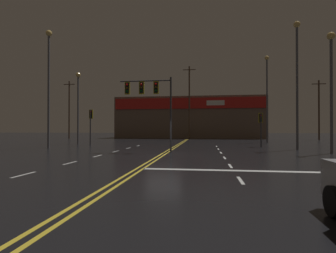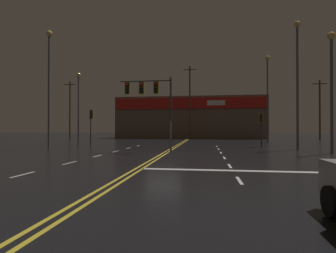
# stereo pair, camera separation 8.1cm
# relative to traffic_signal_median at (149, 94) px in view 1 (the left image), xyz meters

# --- Properties ---
(ground_plane) EXTENTS (200.00, 200.00, 0.00)m
(ground_plane) POSITION_rel_traffic_signal_median_xyz_m (1.38, -1.55, -4.56)
(ground_plane) COLOR black
(road_markings) EXTENTS (12.35, 60.00, 0.01)m
(road_markings) POSITION_rel_traffic_signal_median_xyz_m (2.06, -2.66, -4.56)
(road_markings) COLOR gold
(road_markings) RESTS_ON ground
(traffic_signal_median) EXTENTS (4.11, 0.36, 5.81)m
(traffic_signal_median) POSITION_rel_traffic_signal_median_xyz_m (0.00, 0.00, 0.00)
(traffic_signal_median) COLOR #38383D
(traffic_signal_median) RESTS_ON ground
(traffic_signal_corner_northeast) EXTENTS (0.42, 0.36, 3.40)m
(traffic_signal_corner_northeast) POSITION_rel_traffic_signal_median_xyz_m (9.90, 7.18, -2.06)
(traffic_signal_corner_northeast) COLOR #38383D
(traffic_signal_corner_northeast) RESTS_ON ground
(traffic_signal_corner_northwest) EXTENTS (0.42, 0.36, 3.92)m
(traffic_signal_corner_northwest) POSITION_rel_traffic_signal_median_xyz_m (-7.98, 7.10, -1.68)
(traffic_signal_corner_northwest) COLOR #38383D
(traffic_signal_corner_northwest) RESTS_ON ground
(streetlight_near_left) EXTENTS (0.56, 0.56, 11.02)m
(streetlight_near_left) POSITION_rel_traffic_signal_median_xyz_m (-10.08, 2.59, 2.33)
(streetlight_near_left) COLOR #59595E
(streetlight_near_left) RESTS_ON ground
(streetlight_near_right) EXTENTS (0.56, 0.56, 11.43)m
(streetlight_near_right) POSITION_rel_traffic_signal_median_xyz_m (12.47, 15.76, 2.54)
(streetlight_near_right) COLOR #59595E
(streetlight_near_right) RESTS_ON ground
(streetlight_median_approach) EXTENTS (0.56, 0.56, 11.19)m
(streetlight_median_approach) POSITION_rel_traffic_signal_median_xyz_m (12.29, 4.03, 2.42)
(streetlight_median_approach) COLOR #59595E
(streetlight_median_approach) RESTS_ON ground
(streetlight_far_left) EXTENTS (0.56, 0.56, 8.93)m
(streetlight_far_left) POSITION_rel_traffic_signal_median_xyz_m (13.53, 0.63, 1.18)
(streetlight_far_left) COLOR #59595E
(streetlight_far_left) RESTS_ON ground
(streetlight_far_right) EXTENTS (0.56, 0.56, 8.58)m
(streetlight_far_right) POSITION_rel_traffic_signal_median_xyz_m (-10.71, 9.58, 0.99)
(streetlight_far_right) COLOR #59595E
(streetlight_far_right) RESTS_ON ground
(building_backdrop) EXTENTS (28.24, 10.23, 7.91)m
(building_backdrop) POSITION_rel_traffic_signal_median_xyz_m (1.38, 33.09, -0.59)
(building_backdrop) COLOR brown
(building_backdrop) RESTS_ON ground
(utility_pole_row) EXTENTS (46.09, 0.26, 12.85)m
(utility_pole_row) POSITION_rel_traffic_signal_median_xyz_m (0.74, 26.11, 1.29)
(utility_pole_row) COLOR #4C3828
(utility_pole_row) RESTS_ON ground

